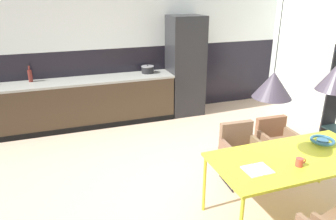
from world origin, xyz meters
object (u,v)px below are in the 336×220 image
object	(u,v)px
open_book	(257,170)
pendant_lamp_over_table_near	(273,85)
refrigerator_column	(185,66)
armchair_near_window	(240,145)
mug_short_terracotta	(300,162)
cooking_pot	(148,69)
bottle_vinegar_dark	(30,76)
armchair_corner_seat	(275,137)
dining_table	(293,161)
fruit_bowl	(322,141)

from	to	relation	value
open_book	pendant_lamp_over_table_near	world-z (taller)	pendant_lamp_over_table_near
refrigerator_column	armchair_near_window	world-z (taller)	refrigerator_column
refrigerator_column	armchair_near_window	xyz separation A→B (m)	(-0.28, -2.60, -0.48)
mug_short_terracotta	pendant_lamp_over_table_near	size ratio (longest dim) A/B	0.10
mug_short_terracotta	cooking_pot	world-z (taller)	cooking_pot
cooking_pot	bottle_vinegar_dark	distance (m)	2.16
armchair_corner_seat	pendant_lamp_over_table_near	size ratio (longest dim) A/B	0.60
dining_table	pendant_lamp_over_table_near	world-z (taller)	pendant_lamp_over_table_near
mug_short_terracotta	dining_table	bearing A→B (deg)	65.35
mug_short_terracotta	bottle_vinegar_dark	bearing A→B (deg)	125.62
dining_table	pendant_lamp_over_table_near	bearing A→B (deg)	174.38
cooking_pot	pendant_lamp_over_table_near	size ratio (longest dim) A/B	0.20
dining_table	cooking_pot	distance (m)	3.59
refrigerator_column	armchair_corner_seat	size ratio (longest dim) A/B	2.62
open_book	cooking_pot	xyz separation A→B (m)	(-0.10, 3.63, 0.21)
cooking_pot	pendant_lamp_over_table_near	distance (m)	3.56
dining_table	armchair_near_window	size ratio (longest dim) A/B	2.27
armchair_corner_seat	bottle_vinegar_dark	world-z (taller)	bottle_vinegar_dark
fruit_bowl	open_book	distance (m)	1.08
pendant_lamp_over_table_near	cooking_pot	bearing A→B (deg)	94.33
armchair_near_window	mug_short_terracotta	xyz separation A→B (m)	(0.06, -1.00, 0.28)
refrigerator_column	mug_short_terracotta	size ratio (longest dim) A/B	16.50
fruit_bowl	cooking_pot	bearing A→B (deg)	108.79
armchair_near_window	fruit_bowl	xyz separation A→B (m)	(0.67, -0.68, 0.27)
armchair_corner_seat	open_book	size ratio (longest dim) A/B	2.83
pendant_lamp_over_table_near	armchair_near_window	bearing A→B (deg)	74.53
fruit_bowl	cooking_pot	xyz separation A→B (m)	(-1.15, 3.38, 0.18)
refrigerator_column	pendant_lamp_over_table_near	size ratio (longest dim) A/B	1.58
fruit_bowl	cooking_pot	world-z (taller)	cooking_pot
armchair_near_window	pendant_lamp_over_table_near	size ratio (longest dim) A/B	0.63
armchair_corner_seat	bottle_vinegar_dark	distance (m)	4.26
dining_table	fruit_bowl	world-z (taller)	fruit_bowl
refrigerator_column	armchair_corner_seat	bearing A→B (deg)	-82.55
fruit_bowl	refrigerator_column	bearing A→B (deg)	96.65
armchair_near_window	bottle_vinegar_dark	bearing A→B (deg)	-43.03
armchair_corner_seat	dining_table	bearing A→B (deg)	64.81
pendant_lamp_over_table_near	bottle_vinegar_dark	bearing A→B (deg)	124.13
cooking_pot	bottle_vinegar_dark	world-z (taller)	bottle_vinegar_dark
mug_short_terracotta	cooking_pot	distance (m)	3.74
armchair_near_window	mug_short_terracotta	world-z (taller)	mug_short_terracotta
dining_table	armchair_corner_seat	bearing A→B (deg)	62.28
refrigerator_column	cooking_pot	size ratio (longest dim) A/B	8.02
refrigerator_column	cooking_pot	distance (m)	0.77
fruit_bowl	open_book	size ratio (longest dim) A/B	1.04
armchair_corner_seat	mug_short_terracotta	bearing A→B (deg)	65.28
armchair_corner_seat	mug_short_terracotta	xyz separation A→B (m)	(-0.55, -1.07, 0.29)
armchair_corner_seat	open_book	bearing A→B (deg)	47.47
open_book	dining_table	bearing A→B (deg)	10.70
bottle_vinegar_dark	pendant_lamp_over_table_near	size ratio (longest dim) A/B	0.23
refrigerator_column	fruit_bowl	xyz separation A→B (m)	(0.38, -3.28, -0.20)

